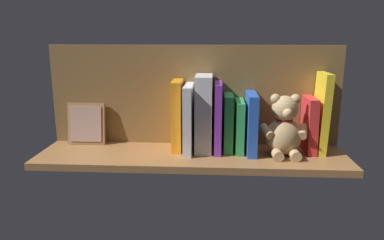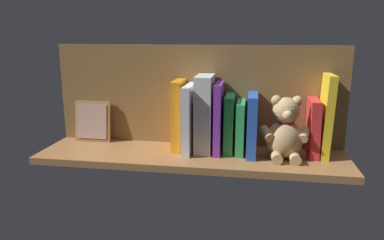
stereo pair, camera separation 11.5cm
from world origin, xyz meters
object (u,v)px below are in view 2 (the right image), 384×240
Objects in this scene: dictionary_thick_white at (205,114)px; book_0 at (326,116)px; teddy_bear at (285,131)px; picture_frame_leaning at (93,121)px.

book_0 is at bearing -178.70° from dictionary_thick_white.
book_0 is at bearing -163.64° from teddy_bear.
teddy_bear is 1.35× the size of picture_frame_leaning.
book_0 is 77.83cm from picture_frame_leaning.
dictionary_thick_white is (37.22, 0.85, -0.45)cm from book_0.
book_0 is 13.56cm from teddy_bear.
dictionary_thick_white reaches higher than picture_frame_leaning.
book_0 is 1.31× the size of teddy_bear.
teddy_bear is at bearing 172.33° from dictionary_thick_white.
book_0 reaches higher than picture_frame_leaning.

